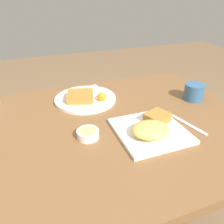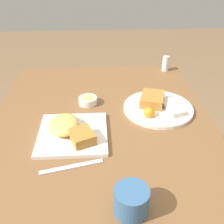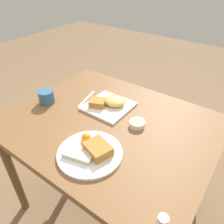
{
  "view_description": "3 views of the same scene",
  "coord_description": "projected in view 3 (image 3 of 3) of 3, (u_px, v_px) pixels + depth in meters",
  "views": [
    {
      "loc": [
        -0.28,
        -0.68,
        1.22
      ],
      "look_at": [
        -0.02,
        0.01,
        0.8
      ],
      "focal_mm": 35.0,
      "sensor_mm": 36.0,
      "label": 1
    },
    {
      "loc": [
        0.84,
        -0.01,
        1.34
      ],
      "look_at": [
        0.02,
        0.04,
        0.81
      ],
      "focal_mm": 42.0,
      "sensor_mm": 36.0,
      "label": 2
    },
    {
      "loc": [
        -0.54,
        0.72,
        1.46
      ],
      "look_at": [
        -0.0,
        -0.02,
        0.8
      ],
      "focal_mm": 35.0,
      "sensor_mm": 36.0,
      "label": 3
    }
  ],
  "objects": [
    {
      "name": "plate_square_near",
      "position": [
        109.0,
        104.0,
        1.25
      ],
      "size": [
        0.25,
        0.25,
        0.06
      ],
      "color": "white",
      "rests_on": "dining_table"
    },
    {
      "name": "sauce_ramekin",
      "position": [
        137.0,
        124.0,
        1.11
      ],
      "size": [
        0.08,
        0.08,
        0.03
      ],
      "color": "white",
      "rests_on": "dining_table"
    },
    {
      "name": "butter_knife",
      "position": [
        87.0,
        99.0,
        1.33
      ],
      "size": [
        0.06,
        0.2,
        0.0
      ],
      "rotation": [
        0.0,
        0.0,
        1.8
      ],
      "color": "silver",
      "rests_on": "dining_table"
    },
    {
      "name": "plate_oval_far",
      "position": [
        91.0,
        151.0,
        0.95
      ],
      "size": [
        0.29,
        0.29,
        0.05
      ],
      "color": "white",
      "rests_on": "dining_table"
    },
    {
      "name": "ground_plane",
      "position": [
        110.0,
        204.0,
        1.58
      ],
      "size": [
        8.0,
        8.0,
        0.0
      ],
      "primitive_type": "plane",
      "color": "#846647"
    },
    {
      "name": "coffee_mug",
      "position": [
        46.0,
        97.0,
        1.28
      ],
      "size": [
        0.09,
        0.09,
        0.08
      ],
      "color": "#386693",
      "rests_on": "dining_table"
    },
    {
      "name": "dining_table",
      "position": [
        109.0,
        134.0,
        1.2
      ],
      "size": [
        1.08,
        0.86,
        0.75
      ],
      "color": "brown",
      "rests_on": "ground_plane"
    }
  ]
}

